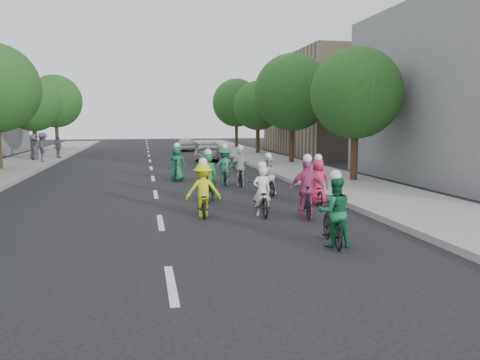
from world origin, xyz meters
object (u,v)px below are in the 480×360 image
object	(u,v)px
cyclist_5	(208,182)
spectator_1	(58,147)
spectator_0	(43,147)
cyclist_2	(203,195)
cyclist_0	(261,197)
cyclist_3	(306,195)
cyclist_8	(240,172)
follow_car_lead	(209,151)
cyclist_6	(268,180)
cyclist_7	(225,169)
follow_car_trail	(185,144)
cyclist_4	(317,187)
cyclist_9	(177,167)
spectator_2	(34,147)
cyclist_1	(334,217)

from	to	relation	value
cyclist_5	spectator_1	size ratio (longest dim) A/B	1.17
cyclist_5	spectator_0	world-z (taller)	spectator_0
cyclist_5	cyclist_2	bearing A→B (deg)	89.80
cyclist_0	cyclist_3	xyz separation A→B (m)	(1.15, -0.71, 0.14)
cyclist_8	follow_car_lead	distance (m)	13.09
cyclist_0	spectator_1	world-z (taller)	spectator_1
cyclist_6	cyclist_7	distance (m)	3.18
cyclist_5	cyclist_0	bearing A→B (deg)	122.91
cyclist_3	cyclist_6	distance (m)	4.37
cyclist_0	follow_car_trail	xyz separation A→B (m)	(0.36, 30.11, 0.09)
cyclist_4	spectator_1	distance (m)	23.29
cyclist_6	cyclist_8	bearing A→B (deg)	-80.48
cyclist_3	cyclist_9	bearing A→B (deg)	-62.80
cyclist_3	cyclist_9	xyz separation A→B (m)	(-3.03, 9.18, -0.03)
cyclist_0	cyclist_5	bearing A→B (deg)	-64.19
cyclist_2	follow_car_lead	xyz separation A→B (m)	(2.85, 19.26, 0.02)
cyclist_8	spectator_2	size ratio (longest dim) A/B	1.04
cyclist_9	spectator_1	world-z (taller)	cyclist_9
cyclist_7	follow_car_trail	size ratio (longest dim) A/B	0.48
cyclist_4	cyclist_6	size ratio (longest dim) A/B	0.97
cyclist_1	cyclist_7	size ratio (longest dim) A/B	0.96
cyclist_0	cyclist_4	size ratio (longest dim) A/B	1.08
cyclist_8	follow_car_trail	size ratio (longest dim) A/B	0.49
cyclist_5	follow_car_lead	bearing A→B (deg)	-87.54
cyclist_9	cyclist_4	bearing A→B (deg)	129.93
cyclist_0	spectator_1	bearing A→B (deg)	-63.27
follow_car_lead	spectator_2	world-z (taller)	spectator_2
cyclist_5	follow_car_trail	size ratio (longest dim) A/B	0.49
cyclist_4	cyclist_6	world-z (taller)	cyclist_4
follow_car_trail	spectator_0	world-z (taller)	spectator_0
cyclist_8	spectator_1	bearing A→B (deg)	-50.17
cyclist_3	follow_car_trail	xyz separation A→B (m)	(-0.79, 30.82, -0.05)
cyclist_0	spectator_2	size ratio (longest dim) A/B	1.06
cyclist_1	spectator_1	world-z (taller)	cyclist_1
spectator_1	cyclist_7	bearing A→B (deg)	-125.62
cyclist_2	cyclist_9	xyz separation A→B (m)	(-0.17, 8.31, 0.02)
spectator_0	spectator_2	world-z (taller)	spectator_0
cyclist_1	cyclist_5	distance (m)	6.86
cyclist_2	cyclist_8	world-z (taller)	cyclist_8
follow_car_trail	cyclist_8	bearing A→B (deg)	87.14
cyclist_0	spectator_2	xyz separation A→B (m)	(-10.61, 20.25, 0.47)
spectator_0	follow_car_trail	bearing A→B (deg)	-55.75
follow_car_lead	spectator_1	distance (m)	10.62
follow_car_trail	spectator_1	distance (m)	12.93
cyclist_2	cyclist_5	bearing A→B (deg)	-95.79
cyclist_1	follow_car_trail	world-z (taller)	cyclist_1
cyclist_4	spectator_2	xyz separation A→B (m)	(-12.83, 19.01, 0.42)
cyclist_4	cyclist_7	bearing A→B (deg)	-59.97
cyclist_4	follow_car_trail	size ratio (longest dim) A/B	0.46
cyclist_2	cyclist_4	distance (m)	4.08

